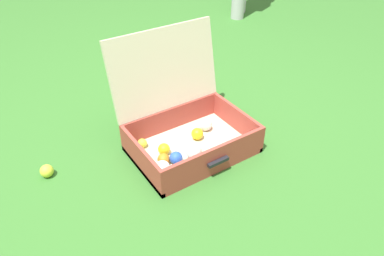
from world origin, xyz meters
name	(u,v)px	position (x,y,z in m)	size (l,w,h in m)	color
ground_plane	(183,145)	(0.00, 0.00, 0.00)	(16.00, 16.00, 0.00)	#336B28
open_suitcase	(184,125)	(0.01, 0.00, 0.12)	(0.58, 0.52, 0.55)	beige
stray_ball_on_grass	(47,171)	(-0.64, 0.15, 0.03)	(0.06, 0.06, 0.06)	#CCDB38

